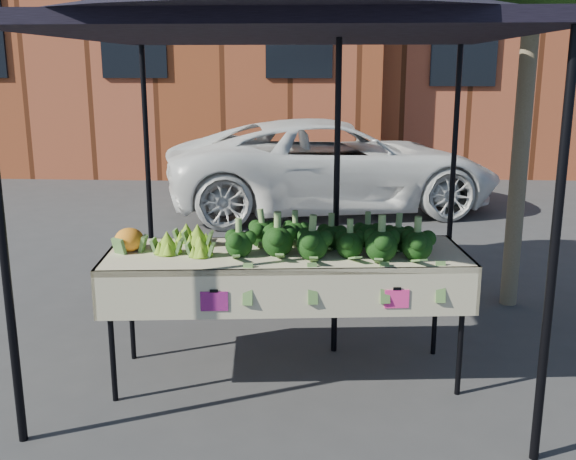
{
  "coord_description": "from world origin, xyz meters",
  "views": [
    {
      "loc": [
        0.09,
        -4.31,
        2.1
      ],
      "look_at": [
        -0.2,
        0.17,
        1.0
      ],
      "focal_mm": 41.53,
      "sensor_mm": 36.0,
      "label": 1
    }
  ],
  "objects_px": {
    "canopy": "(289,170)",
    "street_tree": "(528,62)",
    "table": "(286,315)",
    "vehicle": "(335,42)"
  },
  "relations": [
    {
      "from": "table",
      "to": "vehicle",
      "type": "distance_m",
      "value": 5.92
    },
    {
      "from": "vehicle",
      "to": "street_tree",
      "type": "relative_size",
      "value": 1.14
    },
    {
      "from": "canopy",
      "to": "street_tree",
      "type": "bearing_deg",
      "value": 28.78
    },
    {
      "from": "table",
      "to": "vehicle",
      "type": "relative_size",
      "value": 0.51
    },
    {
      "from": "table",
      "to": "canopy",
      "type": "height_order",
      "value": "canopy"
    },
    {
      "from": "vehicle",
      "to": "table",
      "type": "bearing_deg",
      "value": 163.39
    },
    {
      "from": "vehicle",
      "to": "street_tree",
      "type": "distance_m",
      "value": 4.3
    },
    {
      "from": "canopy",
      "to": "street_tree",
      "type": "distance_m",
      "value": 2.35
    },
    {
      "from": "table",
      "to": "canopy",
      "type": "relative_size",
      "value": 0.78
    },
    {
      "from": "canopy",
      "to": "vehicle",
      "type": "xyz_separation_m",
      "value": [
        0.34,
        5.05,
        1.07
      ]
    }
  ]
}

